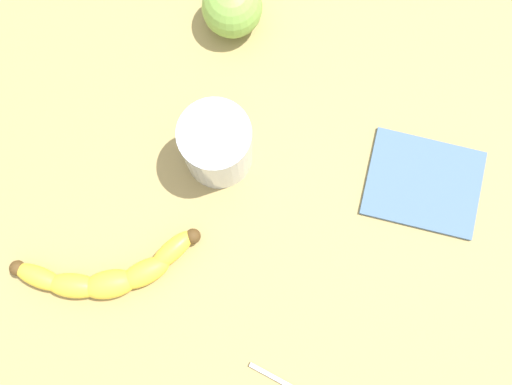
% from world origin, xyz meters
% --- Properties ---
extents(wooden_tabletop, '(1.20, 1.20, 0.03)m').
position_xyz_m(wooden_tabletop, '(0.00, 0.00, 0.01)').
color(wooden_tabletop, '#A38B50').
rests_on(wooden_tabletop, ground).
extents(banana, '(0.18, 0.15, 0.03)m').
position_xyz_m(banana, '(0.13, -0.04, 0.05)').
color(banana, yellow).
rests_on(banana, wooden_tabletop).
extents(smoothie_glass, '(0.08, 0.08, 0.10)m').
position_xyz_m(smoothie_glass, '(-0.06, -0.04, 0.08)').
color(smoothie_glass, silver).
rests_on(smoothie_glass, wooden_tabletop).
extents(green_apple_fruit, '(0.08, 0.08, 0.08)m').
position_xyz_m(green_apple_fruit, '(-0.21, -0.14, 0.07)').
color(green_apple_fruit, '#84B747').
rests_on(green_apple_fruit, wooden_tabletop).
extents(folded_napkin, '(0.16, 0.17, 0.01)m').
position_xyz_m(folded_napkin, '(-0.20, 0.17, 0.03)').
color(folded_napkin, slate).
rests_on(folded_napkin, wooden_tabletop).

